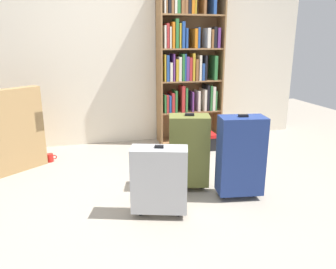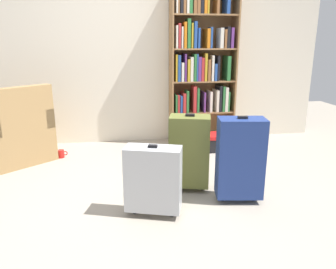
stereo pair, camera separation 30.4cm
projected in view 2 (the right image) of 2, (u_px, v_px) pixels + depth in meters
The scene contains 9 objects.
ground_plane at pixel (163, 197), 3.04m from camera, with size 8.63×8.63×0.00m, color #9E9384.
back_wall at pixel (144, 46), 4.47m from camera, with size 4.93×0.10×2.60m, color beige.
bookshelf at pixel (201, 59), 4.42m from camera, with size 0.87×0.31×2.10m.
armchair at pixel (15, 135), 3.87m from camera, with size 0.98×0.98×0.90m.
mug at pixel (61, 154), 4.05m from camera, with size 0.12×0.08×0.10m.
storage_box at pixel (207, 142), 4.29m from camera, with size 0.45×0.28×0.21m.
suitcase_navy_blue at pixel (240, 158), 2.88m from camera, with size 0.43×0.28×0.77m.
suitcase_silver at pixel (153, 179), 2.66m from camera, with size 0.48×0.32×0.60m.
suitcase_olive at pixel (189, 151), 3.11m from camera, with size 0.42×0.32×0.74m.
Camera 2 is at (-0.37, -2.74, 1.39)m, focal length 35.56 mm.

